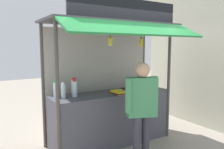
% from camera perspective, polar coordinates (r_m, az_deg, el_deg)
% --- Properties ---
extents(ground_plane, '(20.00, 20.00, 0.00)m').
position_cam_1_polar(ground_plane, '(4.63, 0.00, -16.79)').
color(ground_plane, '#9E9384').
extents(stall_counter, '(2.33, 0.64, 1.00)m').
position_cam_1_polar(stall_counter, '(4.45, 0.00, -10.91)').
color(stall_counter, '#4C4C56').
rests_on(stall_counter, ground).
extents(stall_structure, '(2.53, 1.55, 2.66)m').
position_cam_1_polar(stall_structure, '(4.36, -0.94, 3.71)').
color(stall_structure, '#4C4742').
rests_on(stall_structure, ground).
extents(water_bottle_mid_right, '(0.08, 0.08, 0.28)m').
position_cam_1_polar(water_bottle_mid_right, '(3.92, -12.23, -4.06)').
color(water_bottle_mid_right, silver).
rests_on(water_bottle_mid_right, stall_counter).
extents(water_bottle_front_right, '(0.08, 0.08, 0.30)m').
position_cam_1_polar(water_bottle_front_right, '(3.98, -13.99, -3.77)').
color(water_bottle_front_right, silver).
rests_on(water_bottle_front_right, stall_counter).
extents(water_bottle_rear_center, '(0.08, 0.08, 0.30)m').
position_cam_1_polar(water_bottle_rear_center, '(4.85, 7.06, -1.72)').
color(water_bottle_rear_center, silver).
rests_on(water_bottle_rear_center, stall_counter).
extents(water_bottle_mid_left, '(0.09, 0.09, 0.31)m').
position_cam_1_polar(water_bottle_mid_left, '(3.99, -9.44, -3.54)').
color(water_bottle_mid_left, silver).
rests_on(water_bottle_mid_left, stall_counter).
extents(water_bottle_far_right, '(0.09, 0.09, 0.31)m').
position_cam_1_polar(water_bottle_far_right, '(4.17, -9.67, -3.08)').
color(water_bottle_far_right, silver).
rests_on(water_bottle_far_right, stall_counter).
extents(magazine_stack_back_right, '(0.26, 0.28, 0.05)m').
position_cam_1_polar(magazine_stack_back_right, '(4.52, 4.21, -3.81)').
color(magazine_stack_back_right, white).
rests_on(magazine_stack_back_right, stall_counter).
extents(magazine_stack_back_left, '(0.22, 0.30, 0.06)m').
position_cam_1_polar(magazine_stack_back_left, '(4.18, 1.57, -4.56)').
color(magazine_stack_back_left, blue).
rests_on(magazine_stack_back_left, stall_counter).
extents(magazine_stack_front_left, '(0.26, 0.32, 0.06)m').
position_cam_1_polar(magazine_stack_front_left, '(4.62, 7.90, -3.52)').
color(magazine_stack_front_left, purple).
rests_on(magazine_stack_front_left, stall_counter).
extents(banana_bunch_inner_left, '(0.09, 0.09, 0.30)m').
position_cam_1_polar(banana_bunch_inner_left, '(3.72, -0.45, 8.39)').
color(banana_bunch_inner_left, '#332D23').
extents(banana_bunch_inner_right, '(0.10, 0.10, 0.31)m').
position_cam_1_polar(banana_bunch_inner_right, '(4.09, 7.36, 8.10)').
color(banana_bunch_inner_right, '#332D23').
extents(vendor_person, '(0.62, 0.36, 1.63)m').
position_cam_1_polar(vendor_person, '(3.61, 7.53, -7.29)').
color(vendor_person, '#383842').
rests_on(vendor_person, ground).
extents(neighbour_wall, '(0.20, 2.40, 3.38)m').
position_cam_1_polar(neighbour_wall, '(6.04, 18.14, 4.99)').
color(neighbour_wall, '#B6B59E').
rests_on(neighbour_wall, ground).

